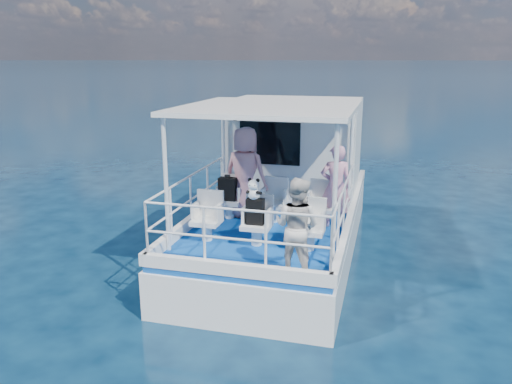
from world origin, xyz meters
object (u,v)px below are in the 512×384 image
Objects in this scene: passenger_port_fwd at (245,173)px; passenger_stbd_aft at (297,227)px; backpack_center at (255,212)px; panda at (254,189)px.

passenger_stbd_aft is (1.47, -2.42, -0.18)m from passenger_port_fwd.
backpack_center is 0.40m from panda.
passenger_port_fwd is 2.84m from passenger_stbd_aft.
passenger_port_fwd is at bearing -41.97° from passenger_stbd_aft.
passenger_stbd_aft reaches higher than panda.
backpack_center is at bearing -30.62° from passenger_stbd_aft.
passenger_stbd_aft is at bearing 132.39° from passenger_port_fwd.
backpack_center is (-0.88, 0.95, -0.13)m from passenger_stbd_aft.
passenger_port_fwd is at bearing 111.23° from panda.
passenger_stbd_aft is at bearing -45.95° from panda.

